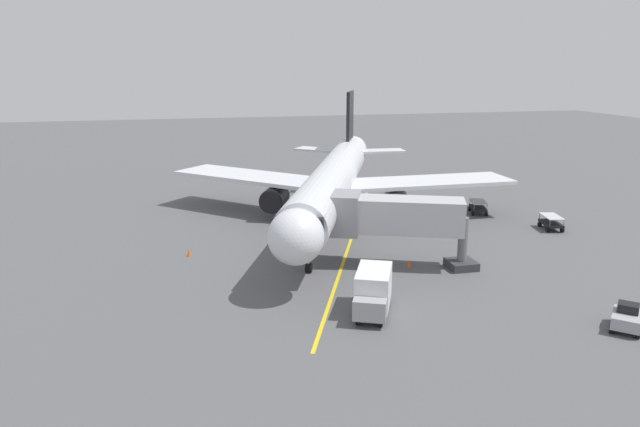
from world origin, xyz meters
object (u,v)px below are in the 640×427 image
at_px(box_truck_portside, 373,291).
at_px(safety_cone_nose_right, 409,263).
at_px(airplane, 333,181).
at_px(tug_rear_apron, 627,318).
at_px(baggage_cart_starboard_side, 478,207).
at_px(ground_crew_marshaller, 378,288).
at_px(baggage_cart_near_nose, 551,222).
at_px(jet_bridge, 386,216).
at_px(safety_cone_nose_left, 189,253).

relative_size(box_truck_portside, safety_cone_nose_right, 9.08).
distance_m(box_truck_portside, safety_cone_nose_right, 8.97).
relative_size(airplane, box_truck_portside, 7.73).
bearing_deg(tug_rear_apron, baggage_cart_starboard_side, -100.00).
xyz_separation_m(airplane, ground_crew_marshaller, (1.96, 18.93, -3.12)).
bearing_deg(ground_crew_marshaller, box_truck_portside, 61.36).
bearing_deg(ground_crew_marshaller, baggage_cart_near_nose, -149.73).
relative_size(ground_crew_marshaller, box_truck_portside, 0.34).
relative_size(jet_bridge, baggage_cart_starboard_side, 3.87).
height_order(jet_bridge, tug_rear_apron, jet_bridge).
xyz_separation_m(jet_bridge, safety_cone_nose_left, (14.28, -5.41, -3.49)).
bearing_deg(box_truck_portside, ground_crew_marshaller, -118.64).
height_order(airplane, baggage_cart_near_nose, airplane).
distance_m(ground_crew_marshaller, box_truck_portside, 1.95).
distance_m(airplane, baggage_cart_starboard_side, 15.41).
bearing_deg(tug_rear_apron, jet_bridge, -54.71).
bearing_deg(safety_cone_nose_left, airplane, -152.40).
xyz_separation_m(tug_rear_apron, safety_cone_nose_right, (8.09, -12.76, -0.43)).
bearing_deg(safety_cone_nose_left, safety_cone_nose_right, 158.31).
height_order(jet_bridge, safety_cone_nose_right, jet_bridge).
bearing_deg(baggage_cart_near_nose, jet_bridge, 17.35).
relative_size(ground_crew_marshaller, tug_rear_apron, 0.63).
distance_m(baggage_cart_near_nose, tug_rear_apron, 20.95).
bearing_deg(safety_cone_nose_right, box_truck_portside, 54.10).
distance_m(baggage_cart_starboard_side, safety_cone_nose_left, 29.39).
relative_size(jet_bridge, safety_cone_nose_right, 20.45).
bearing_deg(box_truck_portside, safety_cone_nose_right, -125.90).
bearing_deg(jet_bridge, box_truck_portside, 65.81).
relative_size(ground_crew_marshaller, baggage_cart_starboard_side, 0.59).
bearing_deg(safety_cone_nose_right, jet_bridge, -29.68).
height_order(airplane, baggage_cart_starboard_side, airplane).
height_order(jet_bridge, safety_cone_nose_left, jet_bridge).
distance_m(ground_crew_marshaller, baggage_cart_starboard_side, 25.40).
height_order(ground_crew_marshaller, safety_cone_nose_left, ground_crew_marshaller).
distance_m(baggage_cart_near_nose, baggage_cart_starboard_side, 7.73).
height_order(ground_crew_marshaller, safety_cone_nose_right, ground_crew_marshaller).
xyz_separation_m(baggage_cart_near_nose, tug_rear_apron, (8.25, 19.25, 0.05)).
xyz_separation_m(baggage_cart_near_nose, box_truck_portside, (21.56, 13.71, 0.73)).
relative_size(airplane, ground_crew_marshaller, 22.58).
height_order(baggage_cart_starboard_side, tug_rear_apron, tug_rear_apron).
bearing_deg(safety_cone_nose_left, baggage_cart_starboard_side, -166.23).
distance_m(airplane, safety_cone_nose_right, 14.08).
bearing_deg(box_truck_portside, jet_bridge, -114.19).
distance_m(tug_rear_apron, safety_cone_nose_left, 30.61).
distance_m(baggage_cart_starboard_side, tug_rear_apron, 26.46).
bearing_deg(airplane, safety_cone_nose_right, 100.00).
relative_size(ground_crew_marshaller, baggage_cart_near_nose, 0.60).
height_order(box_truck_portside, baggage_cart_starboard_side, box_truck_portside).
bearing_deg(safety_cone_nose_right, baggage_cart_starboard_side, -133.63).
xyz_separation_m(box_truck_portside, tug_rear_apron, (-13.31, 5.54, -0.68)).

